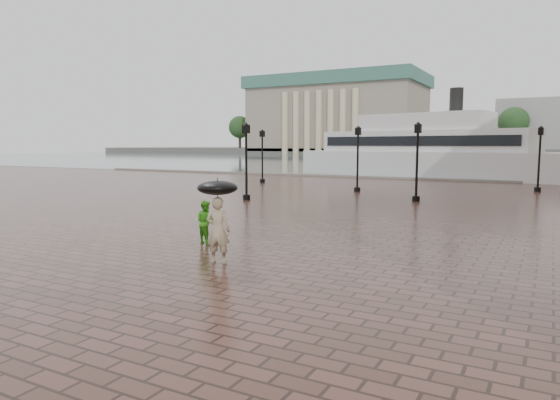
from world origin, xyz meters
name	(u,v)px	position (x,y,z in m)	size (l,w,h in m)	color
ground	(238,235)	(0.00, 0.00, 0.00)	(300.00, 300.00, 0.00)	#3A231A
harbour_water	(495,161)	(0.00, 92.00, 0.00)	(240.00, 240.00, 0.00)	#4C595C
quay_edge	(430,180)	(0.00, 32.00, 0.00)	(80.00, 0.60, 0.30)	slate
far_shore	(517,152)	(0.00, 160.00, 1.00)	(300.00, 60.00, 2.00)	#4C4C47
museum	(337,113)	(-55.00, 144.61, 13.91)	(57.00, 32.50, 26.00)	gray
far_trees	(514,122)	(0.00, 138.00, 9.42)	(188.00, 8.00, 13.50)	#2D2119
street_lamps	(361,158)	(-1.60, 17.60, 2.33)	(21.44, 14.44, 4.40)	black
adult_pedestrian	(218,230)	(1.85, -3.82, 0.93)	(0.67, 0.44, 1.85)	tan
child_pedestrian	(206,222)	(-0.15, -1.73, 0.72)	(0.70, 0.54, 1.43)	green
ferry_near	(424,151)	(-1.75, 37.11, 2.61)	(27.24, 12.05, 8.69)	silver
umbrella	(217,188)	(1.85, -3.82, 2.09)	(1.10, 1.10, 1.19)	black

